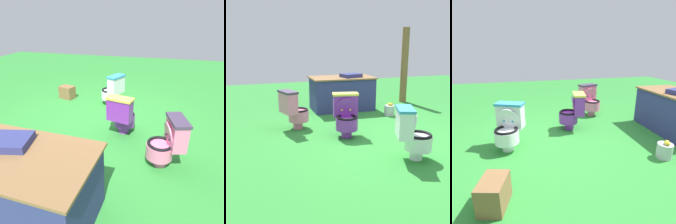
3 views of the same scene
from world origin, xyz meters
The scene contains 7 objects.
ground centered at (0.00, 0.00, 0.00)m, with size 14.00×14.00×0.00m, color #2D8433.
toilet_pink centered at (-1.35, 1.02, 0.37)m, with size 0.59×0.52×0.73m.
toilet_purple centered at (-0.59, 0.36, 0.37)m, with size 0.50×0.57×0.73m.
toilet_white centered at (-0.09, -0.86, 0.37)m, with size 0.61×0.56×0.73m.
vendor_table centered at (0.01, 2.20, 0.39)m, with size 1.49×0.92×0.85m.
wooden_post centered at (1.84, 2.47, 0.96)m, with size 0.18×0.18×1.92m, color brown.
lemon_bucket centered at (0.80, 1.33, 0.12)m, with size 0.22×0.22×0.28m.
Camera 2 is at (-2.25, -3.98, 1.60)m, focal length 45.49 mm.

